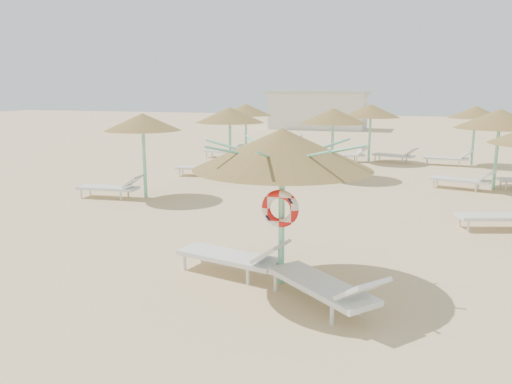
% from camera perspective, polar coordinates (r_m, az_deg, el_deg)
% --- Properties ---
extents(ground, '(120.00, 120.00, 0.00)m').
position_cam_1_polar(ground, '(9.31, 0.52, -9.45)').
color(ground, tan).
rests_on(ground, ground).
extents(main_palapa, '(3.03, 3.03, 2.72)m').
position_cam_1_polar(main_palapa, '(8.35, 3.02, 4.84)').
color(main_palapa, '#7DD8B3').
rests_on(main_palapa, ground).
extents(lounger_main_a, '(2.21, 1.08, 0.77)m').
position_cam_1_polar(lounger_main_a, '(9.18, -2.38, -7.32)').
color(lounger_main_a, silver).
rests_on(lounger_main_a, ground).
extents(lounger_main_b, '(2.10, 1.89, 0.79)m').
position_cam_1_polar(lounger_main_b, '(7.89, 8.09, -10.58)').
color(lounger_main_b, silver).
rests_on(lounger_main_b, ground).
extents(palapa_field, '(20.53, 13.47, 2.72)m').
position_cam_1_polar(palapa_field, '(18.71, 14.40, 8.03)').
color(palapa_field, '#7DD8B3').
rests_on(palapa_field, ground).
extents(service_hut, '(8.40, 4.40, 3.25)m').
position_cam_1_polar(service_hut, '(44.16, 7.17, 9.31)').
color(service_hut, silver).
rests_on(service_hut, ground).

